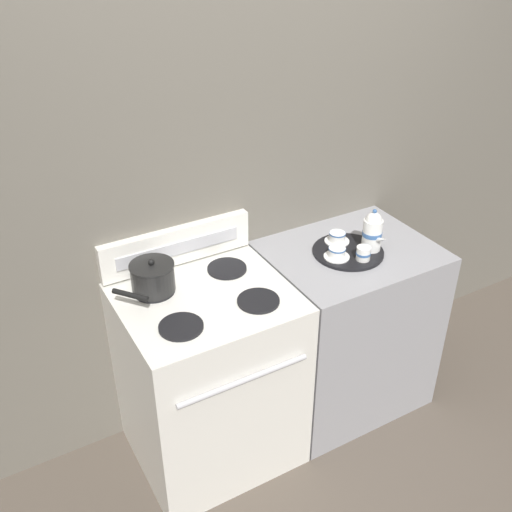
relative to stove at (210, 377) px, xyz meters
The scene contains 11 objects.
ground_plane 0.61m from the stove, ahead, with size 6.00×6.00×0.00m, color brown.
wall_back 0.83m from the stove, 40.49° to the left, with size 6.00×0.05×2.20m.
stove is the anchor object (origin of this frame).
control_panel 0.62m from the stove, 90.00° to the left, with size 0.71×0.05×0.17m.
side_counter 0.76m from the stove, ahead, with size 0.79×0.63×0.91m.
saucepan 0.57m from the stove, 141.44° to the left, with size 0.28×0.27×0.15m.
serving_tray 0.87m from the stove, ahead, with size 0.33×0.33×0.01m.
teapot 1.01m from the stove, ahead, with size 0.09×0.15×0.21m.
teacup_left 0.89m from the stove, ahead, with size 0.12×0.12×0.05m.
teacup_right 0.81m from the stove, ahead, with size 0.12×0.12×0.05m.
creamer_jug 0.90m from the stove, ahead, with size 0.07×0.07×0.06m.
Camera 1 is at (-1.22, -1.88, 2.37)m, focal length 42.00 mm.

